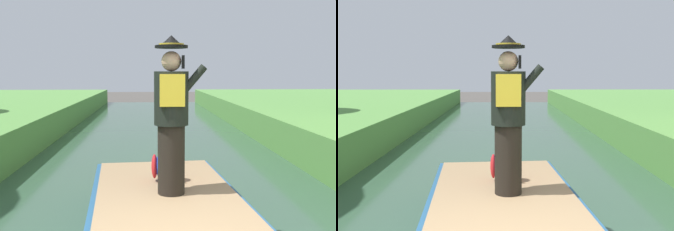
% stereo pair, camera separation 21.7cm
% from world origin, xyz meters
% --- Properties ---
extents(boat, '(2.12, 4.33, 0.61)m').
position_xyz_m(boat, '(0.00, 1.46, 0.40)').
color(boat, '#23517A').
rests_on(boat, canal_water).
extents(person_pirate, '(0.61, 0.42, 1.85)m').
position_xyz_m(person_pirate, '(0.04, 1.72, 1.64)').
color(person_pirate, black).
rests_on(person_pirate, boat).
extents(parrot_plush, '(0.36, 0.35, 0.57)m').
position_xyz_m(parrot_plush, '(-0.02, 2.25, 0.95)').
color(parrot_plush, blue).
rests_on(parrot_plush, boat).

